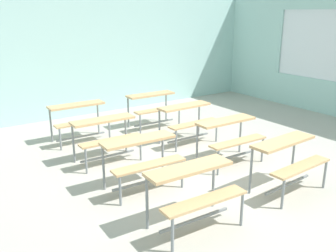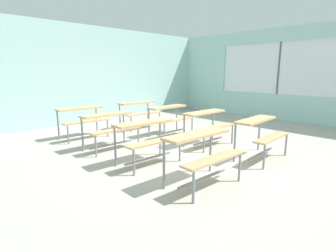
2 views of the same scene
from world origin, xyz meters
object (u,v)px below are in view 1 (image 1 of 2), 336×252
at_px(desk_bench_r0c0, 194,184).
at_px(desk_bench_r1c0, 142,152).
at_px(desk_bench_r1c1, 230,131).
at_px(desk_bench_r3c1, 153,102).
at_px(desk_bench_r2c0, 106,130).
at_px(desk_bench_r3c0, 79,114).
at_px(desk_bench_r2c1, 188,115).
at_px(desk_bench_r0c1, 289,154).

height_order(desk_bench_r0c0, desk_bench_r1c0, same).
xyz_separation_m(desk_bench_r1c1, desk_bench_r3c1, (0.04, 2.48, 0.00)).
relative_size(desk_bench_r1c1, desk_bench_r3c1, 1.00).
bearing_deg(desk_bench_r0c0, desk_bench_r2c0, 91.40).
distance_m(desk_bench_r3c0, desk_bench_r3c1, 1.72).
relative_size(desk_bench_r3c0, desk_bench_r3c1, 0.99).
bearing_deg(desk_bench_r3c0, desk_bench_r1c1, -54.90).
bearing_deg(desk_bench_r2c1, desk_bench_r3c0, 142.71).
relative_size(desk_bench_r0c0, desk_bench_r2c0, 1.01).
distance_m(desk_bench_r0c1, desk_bench_r3c0, 4.09).
relative_size(desk_bench_r0c0, desk_bench_r0c1, 1.00).
bearing_deg(desk_bench_r3c1, desk_bench_r1c1, -89.11).
relative_size(desk_bench_r2c1, desk_bench_r3c0, 0.99).
relative_size(desk_bench_r1c0, desk_bench_r2c0, 1.01).
height_order(desk_bench_r3c0, desk_bench_r3c1, same).
distance_m(desk_bench_r1c1, desk_bench_r3c1, 2.48).
xyz_separation_m(desk_bench_r1c0, desk_bench_r2c0, (0.02, 1.24, 0.00)).
height_order(desk_bench_r1c1, desk_bench_r2c1, same).
relative_size(desk_bench_r2c0, desk_bench_r2c1, 1.00).
distance_m(desk_bench_r2c1, desk_bench_r3c0, 2.15).
bearing_deg(desk_bench_r3c0, desk_bench_r0c1, -65.05).
height_order(desk_bench_r0c1, desk_bench_r3c1, same).
bearing_deg(desk_bench_r1c0, desk_bench_r2c0, 91.46).
distance_m(desk_bench_r1c0, desk_bench_r2c1, 2.13).
distance_m(desk_bench_r0c1, desk_bench_r3c1, 3.72).
height_order(desk_bench_r0c0, desk_bench_r2c0, same).
height_order(desk_bench_r2c0, desk_bench_r2c1, same).
distance_m(desk_bench_r2c0, desk_bench_r2c1, 1.74).
distance_m(desk_bench_r1c0, desk_bench_r1c1, 1.72).
bearing_deg(desk_bench_r2c0, desk_bench_r1c0, -89.91).
bearing_deg(desk_bench_r1c1, desk_bench_r3c0, 125.24).
bearing_deg(desk_bench_r2c1, desk_bench_r1c0, -145.98).
distance_m(desk_bench_r0c0, desk_bench_r1c1, 2.12).
bearing_deg(desk_bench_r2c1, desk_bench_r3c1, 89.37).
bearing_deg(desk_bench_r3c0, desk_bench_r2c1, -35.69).
xyz_separation_m(desk_bench_r1c0, desk_bench_r3c1, (1.76, 2.47, 0.00)).
relative_size(desk_bench_r1c1, desk_bench_r2c1, 1.01).
bearing_deg(desk_bench_r1c1, desk_bench_r2c0, 145.10).
relative_size(desk_bench_r1c0, desk_bench_r1c1, 1.01).
bearing_deg(desk_bench_r0c0, desk_bench_r2c1, 56.11).
xyz_separation_m(desk_bench_r0c0, desk_bench_r3c0, (0.05, 3.72, 0.00)).
height_order(desk_bench_r0c1, desk_bench_r1c0, same).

